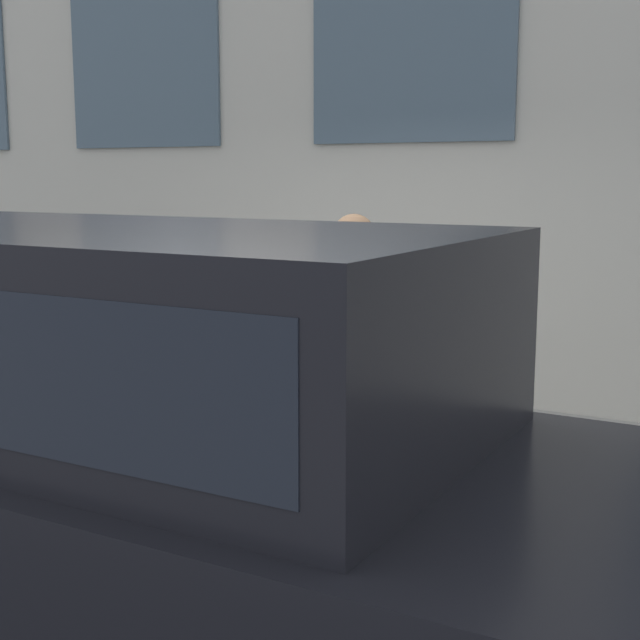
{
  "coord_description": "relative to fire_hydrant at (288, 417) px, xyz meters",
  "views": [
    {
      "loc": [
        -4.13,
        -3.04,
        2.02
      ],
      "look_at": [
        0.58,
        -0.38,
        1.13
      ],
      "focal_mm": 50.0,
      "sensor_mm": 36.0,
      "label": 1
    }
  ],
  "objects": [
    {
      "name": "sidewalk",
      "position": [
        0.88,
        0.19,
        -0.43
      ],
      "size": [
        2.76,
        60.0,
        0.15
      ],
      "color": "gray",
      "rests_on": "ground_plane"
    },
    {
      "name": "ground_plane",
      "position": [
        -0.51,
        0.19,
        -0.51
      ],
      "size": [
        80.0,
        80.0,
        0.0
      ],
      "primitive_type": "plane",
      "color": "#38383A"
    },
    {
      "name": "fire_hydrant",
      "position": [
        0.0,
        0.0,
        0.0
      ],
      "size": [
        0.34,
        0.45,
        0.69
      ],
      "color": "red",
      "rests_on": "sidewalk"
    },
    {
      "name": "person",
      "position": [
        0.14,
        -0.39,
        0.63
      ],
      "size": [
        0.4,
        0.26,
        1.63
      ],
      "rotation": [
        0.0,
        0.0,
        2.62
      ],
      "color": "#998466",
      "rests_on": "sidewalk"
    },
    {
      "name": "parked_truck_charcoal_near",
      "position": [
        -1.97,
        -0.15,
        0.54
      ],
      "size": [
        1.87,
        5.35,
        1.81
      ],
      "color": "black",
      "rests_on": "ground_plane"
    }
  ]
}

